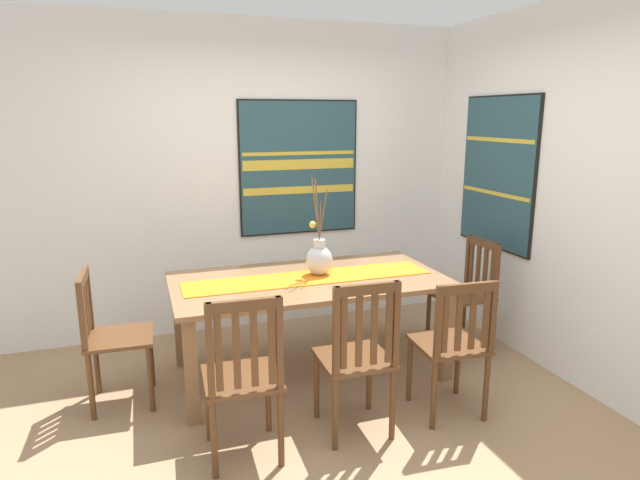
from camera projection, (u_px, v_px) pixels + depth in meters
name	position (u px, v px, depth m)	size (l,w,h in m)	color
ground_plane	(333.00, 424.00, 3.43)	(6.40, 6.40, 0.03)	#A37F5B
wall_back	(262.00, 178.00, 4.84)	(6.40, 0.12, 2.70)	white
wall_side	(588.00, 197.00, 3.71)	(0.12, 6.40, 2.70)	white
dining_table	(309.00, 290.00, 3.95)	(1.97, 1.03, 0.74)	#8E6642
table_runner	(309.00, 278.00, 3.93)	(1.81, 0.36, 0.01)	orange
centerpiece_vase	(319.00, 258.00, 3.98)	(0.20, 0.18, 0.73)	silver
chair_0	(467.00, 292.00, 4.41)	(0.44, 0.44, 0.92)	brown
chair_1	(243.00, 375.00, 2.94)	(0.44, 0.44, 0.99)	brown
chair_2	(358.00, 355.00, 3.19)	(0.43, 0.43, 0.99)	brown
chair_3	(110.00, 334.00, 3.54)	(0.44, 0.44, 0.92)	brown
chair_4	(453.00, 343.00, 3.40)	(0.45, 0.45, 0.93)	brown
painting_on_back_wall	(299.00, 168.00, 4.86)	(1.09, 0.05, 1.19)	black
painting_on_side_wall	(498.00, 173.00, 4.51)	(0.05, 0.94, 1.26)	black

